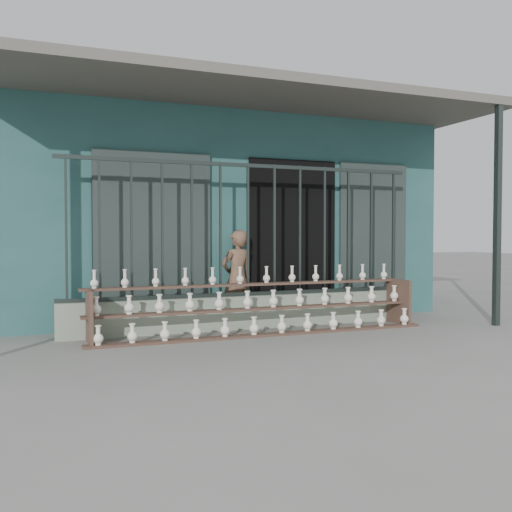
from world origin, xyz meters
name	(u,v)px	position (x,y,z in m)	size (l,w,h in m)	color
ground	(288,345)	(0.00, 0.00, 0.00)	(60.00, 60.00, 0.00)	slate
workshop_building	(192,217)	(0.00, 4.23, 1.62)	(7.40, 6.60, 3.21)	#275453
parapet_wall	(248,312)	(0.00, 1.30, 0.23)	(5.00, 0.20, 0.45)	gray
security_fence	(248,230)	(0.00, 1.30, 1.35)	(5.00, 0.04, 1.80)	#283330
shelf_rack	(261,305)	(0.02, 0.89, 0.36)	(4.50, 0.68, 0.85)	brown
elderly_woman	(237,278)	(-0.05, 1.59, 0.67)	(0.49, 0.32, 1.35)	brown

